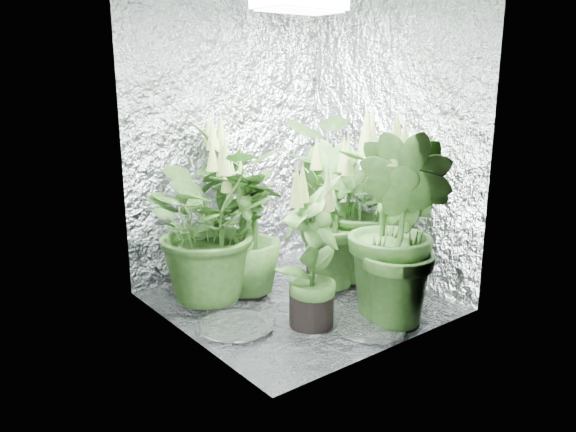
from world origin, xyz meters
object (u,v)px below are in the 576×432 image
at_px(plant_d, 247,234).
at_px(plant_g, 398,230).
at_px(plant_a, 209,224).
at_px(plant_b, 224,204).
at_px(grow_lamp, 300,3).
at_px(plant_f, 312,254).
at_px(circulation_fan, 323,246).
at_px(plant_c, 327,219).
at_px(plant_e, 359,202).

xyz_separation_m(plant_d, plant_g, (0.42, -0.92, 0.15)).
height_order(plant_a, plant_b, plant_b).
xyz_separation_m(grow_lamp, plant_a, (-0.43, 0.37, -1.31)).
relative_size(plant_b, plant_d, 1.29).
height_order(plant_a, plant_f, plant_a).
bearing_deg(plant_b, circulation_fan, -13.90).
bearing_deg(circulation_fan, plant_c, -119.71).
bearing_deg(plant_f, plant_c, 40.45).
xyz_separation_m(plant_c, plant_d, (-0.50, 0.22, -0.07)).
bearing_deg(plant_e, plant_b, 141.57).
bearing_deg(plant_e, plant_f, -153.52).
height_order(grow_lamp, plant_c, grow_lamp).
relative_size(plant_e, circulation_fan, 3.48).
bearing_deg(plant_d, plant_f, -88.15).
bearing_deg(plant_a, plant_d, -12.67).
relative_size(grow_lamp, plant_b, 0.42).
distance_m(plant_c, plant_d, 0.55).
relative_size(plant_a, plant_b, 0.90).
distance_m(grow_lamp, plant_f, 1.44).
height_order(grow_lamp, circulation_fan, grow_lamp).
bearing_deg(plant_c, plant_f, -139.55).
xyz_separation_m(plant_d, plant_e, (0.76, -0.26, 0.16)).
relative_size(plant_f, circulation_fan, 2.76).
xyz_separation_m(plant_b, plant_e, (0.74, -0.58, 0.02)).
relative_size(plant_b, plant_g, 0.97).
distance_m(plant_f, circulation_fan, 1.12).
bearing_deg(plant_b, plant_g, -72.03).
height_order(plant_b, plant_e, plant_e).
relative_size(plant_a, plant_f, 1.11).
bearing_deg(grow_lamp, plant_c, 15.21).
relative_size(grow_lamp, circulation_fan, 1.44).
bearing_deg(plant_a, plant_f, -68.62).
distance_m(grow_lamp, plant_g, 1.41).
bearing_deg(plant_b, plant_a, -135.82).
bearing_deg(grow_lamp, plant_a, 139.71).
bearing_deg(plant_d, grow_lamp, -59.47).
bearing_deg(plant_a, plant_e, -17.57).
height_order(plant_e, plant_f, plant_e).
bearing_deg(plant_g, plant_d, 114.88).
distance_m(plant_e, plant_f, 0.84).
bearing_deg(plant_e, plant_d, 160.88).
relative_size(grow_lamp, plant_c, 0.47).
height_order(plant_c, plant_f, plant_c).
relative_size(plant_c, plant_g, 0.86).
distance_m(plant_b, circulation_fan, 0.89).
height_order(plant_a, circulation_fan, plant_a).
bearing_deg(plant_a, plant_c, -20.55).
bearing_deg(plant_e, plant_a, 162.43).
bearing_deg(plant_c, plant_d, 155.78).
distance_m(plant_a, plant_c, 0.80).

